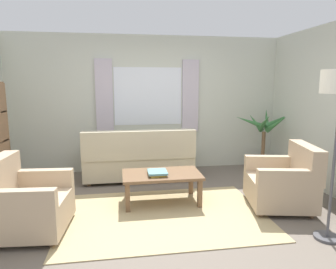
# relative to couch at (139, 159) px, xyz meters

# --- Properties ---
(ground_plane) EXTENTS (6.24, 6.24, 0.00)m
(ground_plane) POSITION_rel_couch_xyz_m (0.23, -1.57, -0.37)
(ground_plane) COLOR #6B6056
(wall_back) EXTENTS (5.32, 0.12, 2.60)m
(wall_back) POSITION_rel_couch_xyz_m (0.23, 0.69, 0.93)
(wall_back) COLOR beige
(wall_back) RESTS_ON ground_plane
(window_with_curtains) EXTENTS (1.98, 0.07, 1.40)m
(window_with_curtains) POSITION_rel_couch_xyz_m (0.23, 0.61, 1.08)
(window_with_curtains) COLOR white
(area_rug) EXTENTS (2.58, 1.80, 0.01)m
(area_rug) POSITION_rel_couch_xyz_m (0.23, -1.57, -0.36)
(area_rug) COLOR tan
(area_rug) RESTS_ON ground_plane
(couch) EXTENTS (1.90, 0.82, 0.92)m
(couch) POSITION_rel_couch_xyz_m (0.00, 0.00, 0.00)
(couch) COLOR #BCB293
(couch) RESTS_ON ground_plane
(armchair_left) EXTENTS (0.88, 0.90, 0.88)m
(armchair_left) POSITION_rel_couch_xyz_m (-1.40, -1.76, -0.01)
(armchair_left) COLOR tan
(armchair_left) RESTS_ON ground_plane
(armchair_right) EXTENTS (0.97, 0.99, 0.88)m
(armchair_right) POSITION_rel_couch_xyz_m (1.89, -1.55, -0.01)
(armchair_right) COLOR tan
(armchair_right) RESTS_ON ground_plane
(coffee_table) EXTENTS (1.10, 0.64, 0.44)m
(coffee_table) POSITION_rel_couch_xyz_m (0.25, -1.14, 0.01)
(coffee_table) COLOR brown
(coffee_table) RESTS_ON ground_plane
(book_stack_on_table) EXTENTS (0.27, 0.30, 0.06)m
(book_stack_on_table) POSITION_rel_couch_xyz_m (0.18, -1.20, 0.10)
(book_stack_on_table) COLOR gold
(book_stack_on_table) RESTS_ON coffee_table
(potted_plant) EXTENTS (1.21, 1.18, 1.23)m
(potted_plant) POSITION_rel_couch_xyz_m (2.42, 0.12, 0.14)
(potted_plant) COLOR #9E6B4C
(potted_plant) RESTS_ON ground_plane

